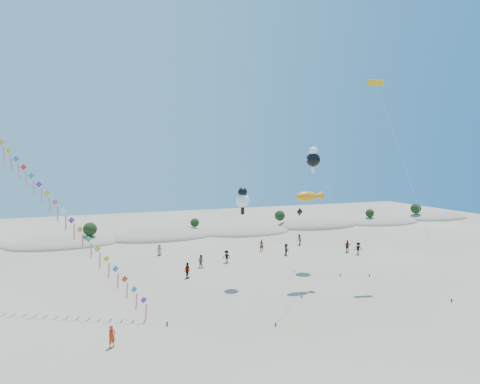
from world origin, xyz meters
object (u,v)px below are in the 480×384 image
kite_train (40,187)px  fish_kite (309,196)px  parafoil_kite (377,89)px  flyer_foreground (112,336)px

kite_train → fish_kite: (26.77, -3.90, -1.47)m
parafoil_kite → flyer_foreground: size_ratio=13.70×
parafoil_kite → flyer_foreground: (-29.63, -7.65, -20.99)m
kite_train → flyer_foreground: size_ratio=13.02×
parafoil_kite → kite_train: bearing=173.2°
kite_train → parafoil_kite: (35.24, -4.18, 10.52)m
kite_train → parafoil_kite: 37.01m
fish_kite → flyer_foreground: bearing=-159.4°
flyer_foreground → parafoil_kite: bearing=-22.6°
kite_train → parafoil_kite: parafoil_kite is taller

